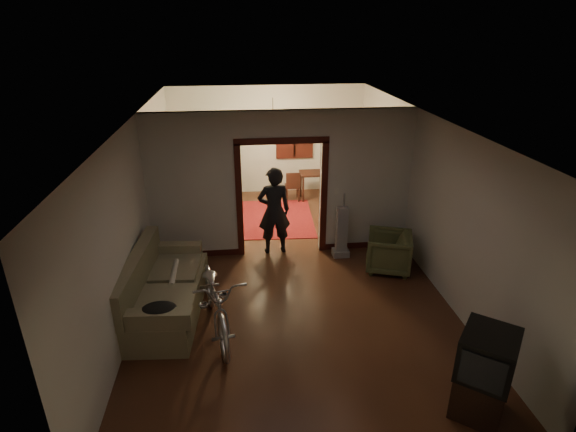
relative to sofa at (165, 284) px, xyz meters
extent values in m
cube|color=#361B11|center=(2.00, 1.13, -0.51)|extent=(5.00, 8.50, 0.01)
cube|color=white|center=(2.00, 1.13, 2.29)|extent=(5.00, 8.50, 0.01)
cube|color=beige|center=(2.00, 5.38, 0.89)|extent=(5.00, 0.02, 2.80)
cube|color=beige|center=(-0.50, 1.13, 0.89)|extent=(0.02, 8.50, 2.80)
cube|color=beige|center=(4.50, 1.13, 0.89)|extent=(0.02, 8.50, 2.80)
cube|color=beige|center=(2.00, 1.88, 0.89)|extent=(5.00, 0.14, 2.80)
cube|color=#36110C|center=(2.00, 1.88, 0.59)|extent=(1.74, 0.20, 2.32)
cube|color=black|center=(2.70, 5.34, 1.04)|extent=(0.98, 0.06, 1.28)
sphere|color=#FFE0A5|center=(2.00, 3.63, 1.84)|extent=(0.24, 0.24, 0.24)
cube|color=silver|center=(3.05, 1.81, 0.74)|extent=(0.08, 0.01, 0.12)
cube|color=#6A6647|center=(0.00, 0.00, 0.00)|extent=(1.16, 2.28, 1.02)
cylinder|color=beige|center=(0.10, 0.30, 0.02)|extent=(0.10, 0.77, 0.10)
ellipsoid|color=black|center=(0.05, -0.91, 0.17)|extent=(0.48, 0.36, 0.14)
imported|color=silver|center=(0.79, -0.52, 0.02)|extent=(1.07, 2.12, 1.06)
imported|color=#4B512D|center=(3.86, 0.91, -0.15)|extent=(1.00, 0.98, 0.72)
cube|color=black|center=(3.86, -2.44, -0.24)|extent=(0.80, 0.80, 0.54)
cube|color=black|center=(3.86, -2.44, 0.32)|extent=(0.84, 0.85, 0.55)
cube|color=gray|center=(3.12, 1.53, 0.01)|extent=(0.34, 0.29, 1.03)
imported|color=black|center=(1.85, 1.86, 0.37)|extent=(0.67, 0.47, 1.75)
cube|color=maroon|center=(2.02, 3.49, -0.50)|extent=(1.83, 2.33, 0.02)
cube|color=#263821|center=(0.77, 4.78, 0.41)|extent=(0.94, 0.55, 1.84)
sphere|color=#1E5972|center=(0.77, 4.78, 1.43)|extent=(0.26, 0.26, 0.26)
cube|color=black|center=(3.24, 4.64, -0.15)|extent=(1.05, 0.73, 0.71)
cube|color=black|center=(2.55, 4.59, -0.11)|extent=(0.45, 0.45, 0.79)
camera|label=1|loc=(1.19, -6.11, 3.70)|focal=28.00mm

